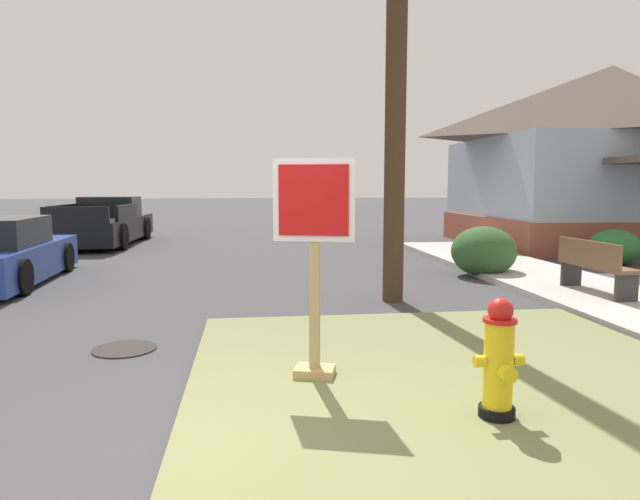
{
  "coord_description": "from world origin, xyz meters",
  "views": [
    {
      "loc": [
        0.38,
        -3.59,
        1.83
      ],
      "look_at": [
        1.31,
        3.84,
        0.97
      ],
      "focal_mm": 31.29,
      "sensor_mm": 36.0,
      "label": 1
    }
  ],
  "objects_px": {
    "manhole_cover": "(125,349)",
    "pickup_truck_black": "(105,225)",
    "fire_hydrant": "(499,361)",
    "street_bench": "(594,264)",
    "stop_sign": "(314,273)"
  },
  "relations": [
    {
      "from": "fire_hydrant",
      "to": "stop_sign",
      "type": "bearing_deg",
      "value": 139.75
    },
    {
      "from": "pickup_truck_black",
      "to": "street_bench",
      "type": "height_order",
      "value": "pickup_truck_black"
    },
    {
      "from": "fire_hydrant",
      "to": "street_bench",
      "type": "relative_size",
      "value": 0.6
    },
    {
      "from": "manhole_cover",
      "to": "pickup_truck_black",
      "type": "xyz_separation_m",
      "value": [
        -3.11,
        11.85,
        0.61
      ]
    },
    {
      "from": "manhole_cover",
      "to": "pickup_truck_black",
      "type": "bearing_deg",
      "value": 104.73
    },
    {
      "from": "pickup_truck_black",
      "to": "fire_hydrant",
      "type": "bearing_deg",
      "value": -65.92
    },
    {
      "from": "stop_sign",
      "to": "manhole_cover",
      "type": "height_order",
      "value": "stop_sign"
    },
    {
      "from": "stop_sign",
      "to": "street_bench",
      "type": "xyz_separation_m",
      "value": [
        4.86,
        3.23,
        -0.46
      ]
    },
    {
      "from": "stop_sign",
      "to": "manhole_cover",
      "type": "relative_size",
      "value": 2.85
    },
    {
      "from": "fire_hydrant",
      "to": "pickup_truck_black",
      "type": "distance_m",
      "value": 15.65
    },
    {
      "from": "fire_hydrant",
      "to": "stop_sign",
      "type": "height_order",
      "value": "stop_sign"
    },
    {
      "from": "stop_sign",
      "to": "street_bench",
      "type": "relative_size",
      "value": 1.29
    },
    {
      "from": "street_bench",
      "to": "pickup_truck_black",
      "type": "bearing_deg",
      "value": 134.98
    },
    {
      "from": "manhole_cover",
      "to": "street_bench",
      "type": "xyz_separation_m",
      "value": [
        6.85,
        1.87,
        0.58
      ]
    },
    {
      "from": "manhole_cover",
      "to": "fire_hydrant",
      "type": "bearing_deg",
      "value": -36.7
    }
  ]
}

